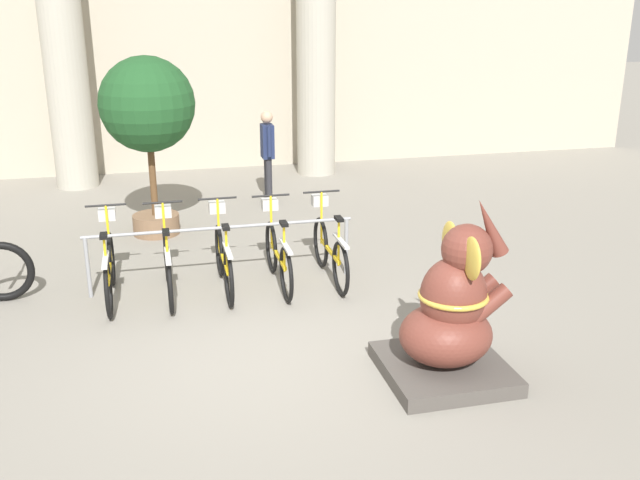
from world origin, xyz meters
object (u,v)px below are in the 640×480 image
bicycle_3 (278,254)px  bicycle_2 (223,257)px  bicycle_0 (109,266)px  person_pedestrian (267,148)px  potted_tree (148,111)px  elephant_statue (451,318)px  bicycle_4 (329,248)px  bicycle_1 (167,263)px

bicycle_3 → bicycle_2: bearing=178.0°
bicycle_0 → bicycle_3: bearing=-0.9°
person_pedestrian → potted_tree: size_ratio=0.60×
bicycle_0 → elephant_statue: (3.16, -2.66, 0.19)m
bicycle_4 → elephant_statue: size_ratio=0.95×
person_pedestrian → potted_tree: bearing=-143.8°
bicycle_1 → person_pedestrian: person_pedestrian is taller
bicycle_4 → bicycle_2: bearing=-179.5°
bicycle_1 → bicycle_4: same height
bicycle_4 → bicycle_0: bearing=-179.9°
person_pedestrian → potted_tree: (-1.98, -1.45, 0.92)m
person_pedestrian → bicycle_0: bearing=-123.5°
bicycle_0 → potted_tree: (0.59, 2.42, 1.45)m
bicycle_0 → bicycle_1: same height
bicycle_1 → potted_tree: potted_tree is taller
bicycle_0 → bicycle_3: same height
elephant_statue → bicycle_2: bearing=124.4°
bicycle_4 → elephant_statue: elephant_statue is taller
elephant_statue → bicycle_0: bearing=139.9°
bicycle_4 → person_pedestrian: size_ratio=1.05×
bicycle_0 → potted_tree: bearing=76.4°
bicycle_2 → bicycle_4: (1.34, 0.01, 0.00)m
bicycle_0 → bicycle_1: size_ratio=1.00×
bicycle_4 → bicycle_3: bearing=-177.0°
bicycle_2 → bicycle_3: same height
bicycle_3 → bicycle_4: same height
bicycle_2 → person_pedestrian: 4.10m
bicycle_1 → person_pedestrian: 4.37m
bicycle_0 → person_pedestrian: person_pedestrian is taller
bicycle_4 → potted_tree: (-2.09, 2.42, 1.45)m
bicycle_0 → bicycle_4: bearing=0.1°
bicycle_2 → elephant_statue: bearing=-55.6°
bicycle_2 → person_pedestrian: bearing=72.5°
elephant_statue → potted_tree: potted_tree is taller
elephant_statue → bicycle_3: bearing=113.6°
bicycle_3 → bicycle_0: bearing=179.1°
bicycle_4 → potted_tree: size_ratio=0.63×
bicycle_1 → bicycle_2: (0.67, 0.03, 0.00)m
bicycle_2 → bicycle_4: size_ratio=1.00×
bicycle_0 → potted_tree: size_ratio=0.63×
bicycle_2 → elephant_statue: elephant_statue is taller
bicycle_1 → person_pedestrian: size_ratio=1.05×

